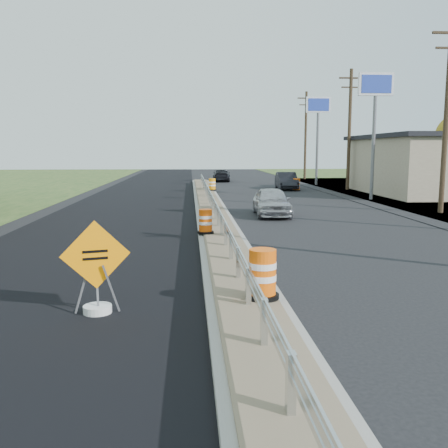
{
  "coord_description": "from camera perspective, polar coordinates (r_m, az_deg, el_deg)",
  "views": [
    {
      "loc": [
        -1.09,
        -15.11,
        3.11
      ],
      "look_at": [
        -0.15,
        -1.49,
        1.1
      ],
      "focal_mm": 40.0,
      "sensor_mm": 36.0,
      "label": 1
    }
  ],
  "objects": [
    {
      "name": "ground",
      "position": [
        15.46,
        0.19,
        -3.23
      ],
      "size": [
        140.0,
        140.0,
        0.0
      ],
      "primitive_type": "plane",
      "color": "black",
      "rests_on": "ground"
    },
    {
      "name": "milled_overlay",
      "position": [
        25.51,
        -11.36,
        1.22
      ],
      "size": [
        7.2,
        120.0,
        0.01
      ],
      "primitive_type": "cube",
      "color": "black",
      "rests_on": "ground"
    },
    {
      "name": "median",
      "position": [
        23.33,
        -1.22,
        0.98
      ],
      "size": [
        1.6,
        55.0,
        0.23
      ],
      "color": "gray",
      "rests_on": "ground"
    },
    {
      "name": "guardrail",
      "position": [
        24.25,
        -1.34,
        2.73
      ],
      "size": [
        0.1,
        46.15,
        0.72
      ],
      "color": "silver",
      "rests_on": "median"
    },
    {
      "name": "pylon_sign_mid",
      "position": [
        33.37,
        16.92,
        13.81
      ],
      "size": [
        2.2,
        0.3,
        7.9
      ],
      "color": "slate",
      "rests_on": "ground"
    },
    {
      "name": "pylon_sign_north",
      "position": [
        46.69,
        10.7,
        12.36
      ],
      "size": [
        2.2,
        0.3,
        7.9
      ],
      "color": "slate",
      "rests_on": "ground"
    },
    {
      "name": "utility_pole_smid",
      "position": [
        27.26,
        24.1,
        11.5
      ],
      "size": [
        1.9,
        0.26,
        9.4
      ],
      "color": "#473523",
      "rests_on": "ground"
    },
    {
      "name": "utility_pole_nmid",
      "position": [
        41.13,
        14.15,
        10.66
      ],
      "size": [
        1.9,
        0.26,
        9.4
      ],
      "color": "#473523",
      "rests_on": "ground"
    },
    {
      "name": "utility_pole_north",
      "position": [
        55.58,
        9.31,
        10.14
      ],
      "size": [
        1.9,
        0.26,
        9.4
      ],
      "color": "#473523",
      "rests_on": "ground"
    },
    {
      "name": "caution_sign",
      "position": [
        9.94,
        -14.33,
        -7.34
      ],
      "size": [
        1.27,
        0.55,
        1.81
      ],
      "rotation": [
        0.0,
        0.0,
        0.27
      ],
      "color": "white",
      "rests_on": "ground"
    },
    {
      "name": "barrel_median_near",
      "position": [
        9.84,
        4.41,
        -5.82
      ],
      "size": [
        0.67,
        0.67,
        0.98
      ],
      "color": "black",
      "rests_on": "median"
    },
    {
      "name": "barrel_median_mid",
      "position": [
        17.5,
        -2.13,
        0.25
      ],
      "size": [
        0.58,
        0.58,
        0.85
      ],
      "color": "black",
      "rests_on": "median"
    },
    {
      "name": "barrel_median_far",
      "position": [
        36.55,
        -1.36,
        4.51
      ],
      "size": [
        0.6,
        0.6,
        0.88
      ],
      "color": "black",
      "rests_on": "median"
    },
    {
      "name": "barrel_shoulder_mid",
      "position": [
        39.52,
        8.28,
        4.45
      ],
      "size": [
        0.66,
        0.66,
        0.97
      ],
      "color": "black",
      "rests_on": "ground"
    },
    {
      "name": "barrel_shoulder_far",
      "position": [
        42.28,
        8.21,
        4.64
      ],
      "size": [
        0.61,
        0.61,
        0.89
      ],
      "color": "black",
      "rests_on": "ground"
    },
    {
      "name": "car_silver",
      "position": [
        24.16,
        5.45,
        2.58
      ],
      "size": [
        1.77,
        4.09,
        1.37
      ],
      "primitive_type": "imported",
      "rotation": [
        0.0,
        0.0,
        -0.04
      ],
      "color": "#B3B3B8",
      "rests_on": "ground"
    },
    {
      "name": "car_dark_mid",
      "position": [
        40.84,
        7.15,
        4.92
      ],
      "size": [
        1.73,
        4.33,
        1.4
      ],
      "primitive_type": "imported",
      "rotation": [
        0.0,
        0.0,
        -0.06
      ],
      "color": "black",
      "rests_on": "ground"
    },
    {
      "name": "car_dark_far",
      "position": [
        51.24,
        -0.28,
        5.58
      ],
      "size": [
        2.02,
        4.34,
        1.23
      ],
      "primitive_type": "imported",
      "rotation": [
        0.0,
        0.0,
        3.07
      ],
      "color": "black",
      "rests_on": "ground"
    }
  ]
}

